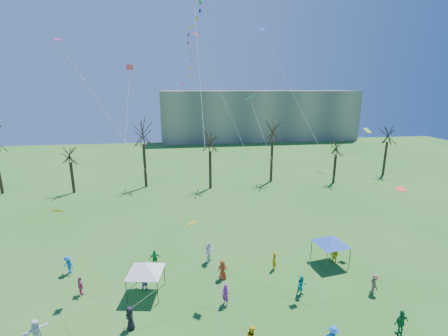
{
  "coord_description": "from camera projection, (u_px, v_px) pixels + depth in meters",
  "views": [
    {
      "loc": [
        -3.03,
        -14.17,
        16.02
      ],
      "look_at": [
        -0.25,
        5.0,
        11.0
      ],
      "focal_mm": 25.0,
      "sensor_mm": 36.0,
      "label": 1
    }
  ],
  "objects": [
    {
      "name": "distant_building",
      "position": [
        259.0,
        115.0,
        97.73
      ],
      "size": [
        60.0,
        14.0,
        15.0
      ],
      "primitive_type": "cube",
      "color": "gray",
      "rests_on": "ground"
    },
    {
      "name": "festival_crowd",
      "position": [
        209.0,
        290.0,
        24.0
      ],
      "size": [
        26.15,
        13.52,
        1.83
      ],
      "color": "red",
      "rests_on": "ground"
    },
    {
      "name": "bare_tree_row",
      "position": [
        206.0,
        142.0,
        50.91
      ],
      "size": [
        71.07,
        8.81,
        11.32
      ],
      "color": "black",
      "rests_on": "ground"
    },
    {
      "name": "canopy_tent_white",
      "position": [
        145.0,
        267.0,
        24.41
      ],
      "size": [
        3.65,
        3.65,
        2.78
      ],
      "color": "#3F3F44",
      "rests_on": "ground"
    },
    {
      "name": "small_kites_aloft",
      "position": [
        233.0,
        128.0,
        25.24
      ],
      "size": [
        29.85,
        16.7,
        32.72
      ],
      "color": "orange",
      "rests_on": "ground"
    },
    {
      "name": "canopy_tent_blue",
      "position": [
        331.0,
        240.0,
        28.74
      ],
      "size": [
        3.71,
        3.71,
        2.81
      ],
      "color": "#3F3F44",
      "rests_on": "ground"
    },
    {
      "name": "big_box_kite",
      "position": [
        195.0,
        42.0,
        21.68
      ],
      "size": [
        1.88,
        7.41,
        24.29
      ],
      "color": "red",
      "rests_on": "ground"
    }
  ]
}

